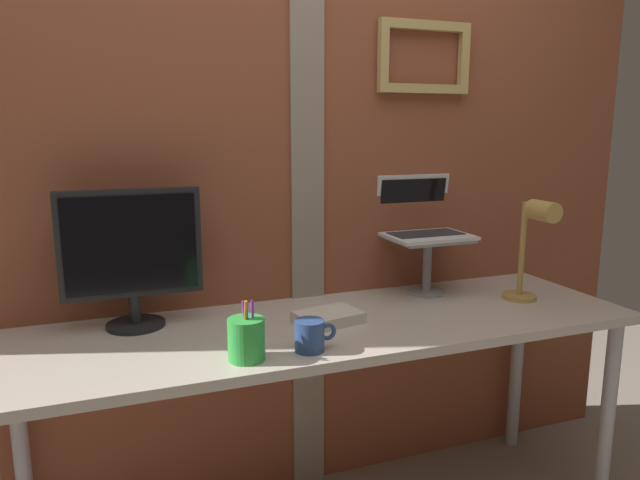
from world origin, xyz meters
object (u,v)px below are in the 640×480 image
desk_lamp (533,240)px  pen_cup (246,339)px  coffee_mug (310,335)px  laptop (420,219)px  monitor (131,250)px

desk_lamp → pen_cup: desk_lamp is taller
desk_lamp → pen_cup: 1.08m
desk_lamp → coffee_mug: size_ratio=3.04×
laptop → monitor: bearing=-176.5°
monitor → coffee_mug: monitor is taller
pen_cup → coffee_mug: 0.18m
monitor → laptop: 1.04m
laptop → coffee_mug: bearing=-143.4°
monitor → coffee_mug: (0.44, -0.38, -0.20)m
monitor → desk_lamp: monitor is taller
laptop → coffee_mug: 0.78m
laptop → pen_cup: 0.92m
pen_cup → coffee_mug: size_ratio=1.40×
laptop → coffee_mug: size_ratio=2.52×
pen_cup → coffee_mug: (0.18, 0.00, -0.01)m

